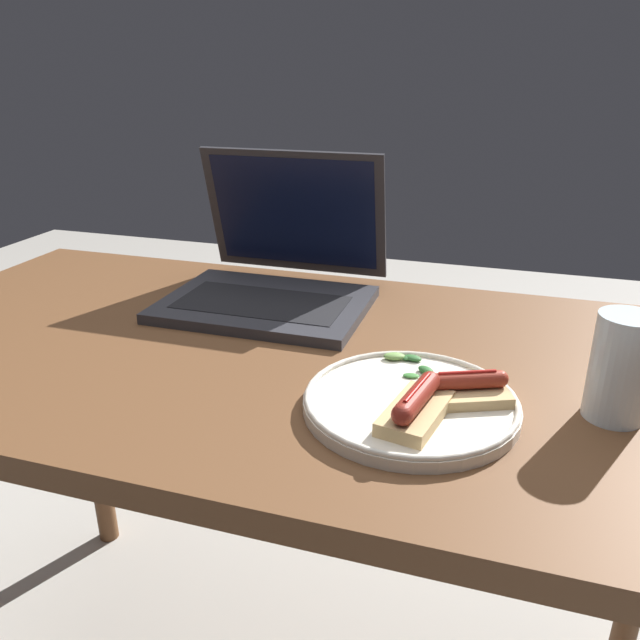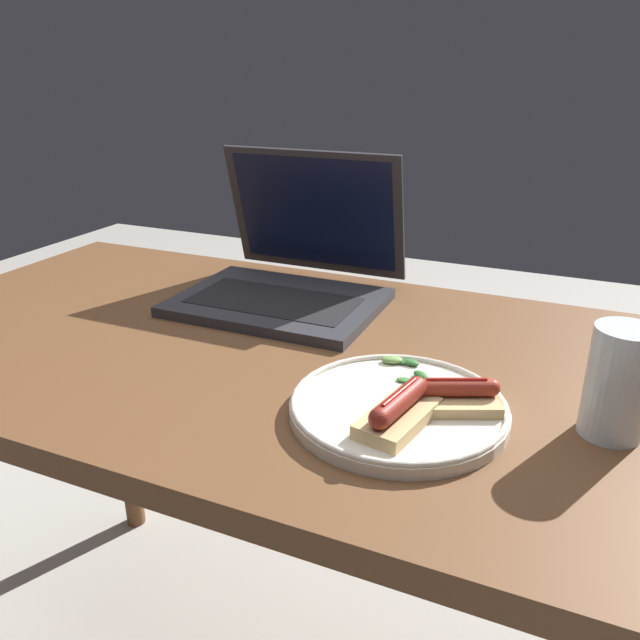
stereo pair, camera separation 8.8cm
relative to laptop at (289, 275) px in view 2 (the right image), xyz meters
The scene contains 7 objects.
desk 0.24m from the laptop, 64.01° to the right, with size 1.39×0.71×0.76m.
laptop is the anchor object (origin of this frame).
plate 0.43m from the laptop, 45.99° to the right, with size 0.26×0.26×0.02m.
sausage_toast_left 0.47m from the laptop, 48.60° to the right, with size 0.08×0.12×0.04m.
sausage_toast_middle 0.46m from the laptop, 38.31° to the right, with size 0.12×0.10×0.04m.
salad_pile 0.35m from the laptop, 37.56° to the right, with size 0.08×0.07×0.01m.
drinking_glass 0.59m from the laptop, 25.27° to the right, with size 0.07×0.07×0.13m.
Camera 2 is at (0.39, -0.77, 1.15)m, focal length 35.00 mm.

